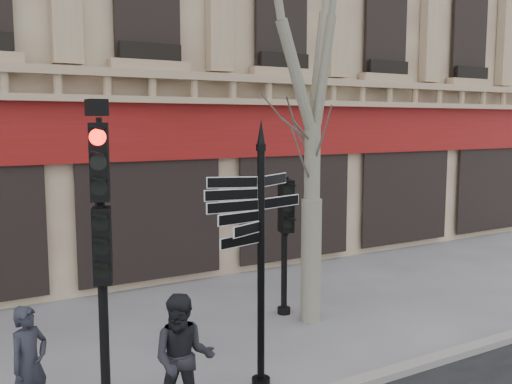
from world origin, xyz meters
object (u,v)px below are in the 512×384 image
(fingerpost, at_px, (261,211))
(traffic_signal_secondary, at_px, (284,221))
(pedestrian_a, at_px, (29,365))
(pedestrian_b, at_px, (183,359))
(traffic_signal_main, at_px, (100,214))

(fingerpost, relative_size, traffic_signal_secondary, 1.43)
(pedestrian_a, distance_m, pedestrian_b, 1.95)
(pedestrian_a, bearing_deg, pedestrian_b, -62.52)
(fingerpost, height_order, traffic_signal_secondary, fingerpost)
(traffic_signal_main, xyz_separation_m, pedestrian_b, (0.69, -1.09, -1.76))
(traffic_signal_main, distance_m, pedestrian_b, 2.18)
(fingerpost, height_order, pedestrian_b, fingerpost)
(traffic_signal_main, relative_size, pedestrian_a, 2.68)
(traffic_signal_secondary, height_order, pedestrian_b, traffic_signal_secondary)
(pedestrian_a, relative_size, pedestrian_b, 0.91)
(pedestrian_a, bearing_deg, traffic_signal_main, -26.15)
(fingerpost, xyz_separation_m, pedestrian_a, (-3.01, 0.69, -1.82))
(pedestrian_b, bearing_deg, pedestrian_a, 176.90)
(traffic_signal_secondary, relative_size, pedestrian_b, 1.62)
(fingerpost, distance_m, traffic_signal_main, 2.17)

